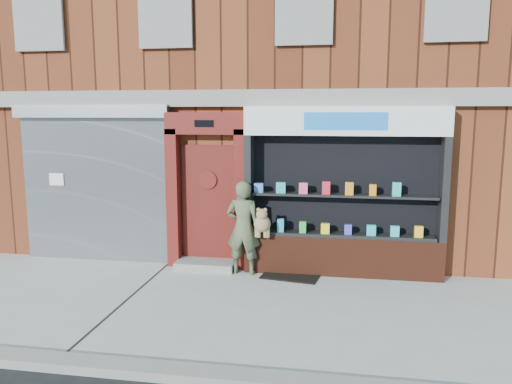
# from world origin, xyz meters

# --- Properties ---
(ground) EXTENTS (80.00, 80.00, 0.00)m
(ground) POSITION_xyz_m (0.00, 0.00, 0.00)
(ground) COLOR #9E9E99
(ground) RESTS_ON ground
(curb) EXTENTS (60.00, 0.30, 0.12)m
(curb) POSITION_xyz_m (0.00, -2.15, 0.06)
(curb) COLOR gray
(curb) RESTS_ON ground
(building) EXTENTS (12.00, 8.16, 8.00)m
(building) POSITION_xyz_m (-0.00, 5.99, 4.00)
(building) COLOR #592614
(building) RESTS_ON ground
(shutter_bay) EXTENTS (3.10, 0.30, 3.04)m
(shutter_bay) POSITION_xyz_m (-3.00, 1.93, 1.72)
(shutter_bay) COLOR gray
(shutter_bay) RESTS_ON ground
(red_door_bay) EXTENTS (1.52, 0.58, 2.90)m
(red_door_bay) POSITION_xyz_m (-0.75, 1.86, 1.46)
(red_door_bay) COLOR #50100D
(red_door_bay) RESTS_ON ground
(pharmacy_bay) EXTENTS (3.50, 0.41, 3.00)m
(pharmacy_bay) POSITION_xyz_m (1.75, 1.81, 1.37)
(pharmacy_bay) COLOR #522113
(pharmacy_bay) RESTS_ON ground
(woman) EXTENTS (0.83, 0.45, 1.70)m
(woman) POSITION_xyz_m (0.02, 1.54, 0.86)
(woman) COLOR #4D583A
(woman) RESTS_ON ground
(doormat) EXTENTS (1.09, 0.85, 0.02)m
(doormat) POSITION_xyz_m (0.87, 1.55, 0.01)
(doormat) COLOR black
(doormat) RESTS_ON ground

